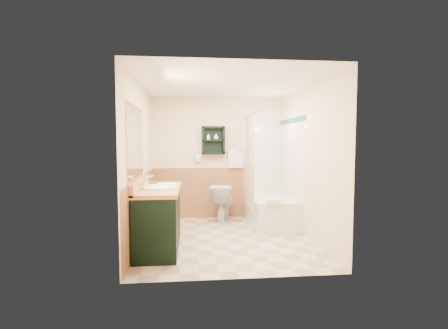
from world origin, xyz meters
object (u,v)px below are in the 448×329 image
at_px(toilet, 223,203).
at_px(vanity, 159,218).
at_px(soap_bottle_a, 208,138).
at_px(vanity_book, 149,177).
at_px(soap_bottle_b, 216,137).
at_px(hair_dryer, 198,158).
at_px(bathtub, 271,210).
at_px(wall_shelf, 213,140).

bearing_deg(toilet, vanity, 70.18).
distance_m(toilet, soap_bottle_a, 1.29).
height_order(vanity, vanity_book, vanity_book).
bearing_deg(soap_bottle_b, toilet, -62.46).
height_order(hair_dryer, soap_bottle_b, soap_bottle_b).
xyz_separation_m(bathtub, vanity_book, (-2.08, -0.92, 0.74)).
distance_m(wall_shelf, soap_bottle_a, 0.10).
bearing_deg(soap_bottle_a, toilet, -39.18).
bearing_deg(toilet, soap_bottle_a, -24.61).
xyz_separation_m(hair_dryer, soap_bottle_a, (0.20, -0.03, 0.39)).
distance_m(vanity, toilet, 1.88).
height_order(vanity, soap_bottle_a, soap_bottle_a).
bearing_deg(vanity_book, soap_bottle_a, 55.97).
bearing_deg(toilet, bathtub, 172.92).
relative_size(hair_dryer, vanity, 0.17).
bearing_deg(hair_dryer, toilet, -27.52).
relative_size(bathtub, vanity_book, 6.03).
bearing_deg(bathtub, soap_bottle_b, 150.27).
distance_m(vanity, soap_bottle_a, 2.25).
height_order(hair_dryer, soap_bottle_a, soap_bottle_a).
height_order(toilet, vanity_book, vanity_book).
distance_m(hair_dryer, bathtub, 1.73).
distance_m(hair_dryer, vanity, 2.04).
bearing_deg(soap_bottle_a, soap_bottle_b, 0.00).
bearing_deg(toilet, soap_bottle_b, -47.89).
xyz_separation_m(toilet, soap_bottle_a, (-0.26, 0.21, 1.24)).
xyz_separation_m(wall_shelf, vanity, (-0.89, -1.77, -1.11)).
bearing_deg(soap_bottle_a, vanity, -114.40).
bearing_deg(wall_shelf, bathtub, -28.60).
xyz_separation_m(hair_dryer, soap_bottle_b, (0.36, -0.03, 0.41)).
xyz_separation_m(vanity_book, soap_bottle_b, (1.12, 1.47, 0.61)).
bearing_deg(soap_bottle_b, hair_dryer, 175.17).
bearing_deg(hair_dryer, soap_bottle_b, -4.83).
height_order(hair_dryer, toilet, hair_dryer).
relative_size(wall_shelf, vanity, 0.40).
distance_m(soap_bottle_a, soap_bottle_b, 0.15).
xyz_separation_m(vanity, bathtub, (1.92, 1.21, -0.18)).
bearing_deg(vanity_book, hair_dryer, 62.38).
relative_size(bathtub, toilet, 2.09).
height_order(vanity, bathtub, vanity).
relative_size(toilet, vanity_book, 2.88).
bearing_deg(wall_shelf, soap_bottle_a, -176.99).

